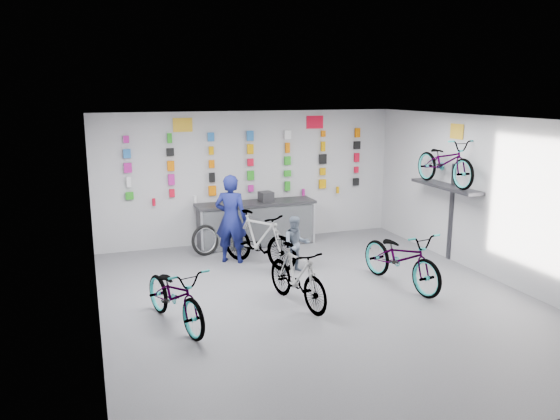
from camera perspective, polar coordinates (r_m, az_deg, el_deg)
name	(u,v)px	position (r m, az deg, el deg)	size (l,w,h in m)	color
floor	(319,300)	(9.32, 4.06, -9.35)	(8.00, 8.00, 0.00)	#4F4F54
ceiling	(322,120)	(8.67, 4.37, 9.39)	(8.00, 8.00, 0.00)	white
wall_back	(250,177)	(12.57, -3.18, 3.46)	(7.00, 7.00, 0.00)	#BABABC
wall_front	(490,300)	(5.61, 21.12, -8.80)	(7.00, 7.00, 0.00)	#BABABC
wall_left	(93,231)	(8.15, -18.95, -2.13)	(8.00, 8.00, 0.00)	#BABABC
wall_right	(495,199)	(10.76, 21.53, 1.08)	(8.00, 8.00, 0.00)	#BABABC
counter	(256,224)	(12.34, -2.51, -1.51)	(2.70, 0.66, 1.00)	black
merch_wall	(251,165)	(12.47, -3.02, 4.72)	(5.56, 0.08, 1.56)	#228F1A
wall_bracket	(446,190)	(11.57, 17.00, 1.97)	(0.39, 1.90, 2.00)	#333338
sign_left	(183,125)	(12.09, -10.13, 8.74)	(0.42, 0.02, 0.30)	gold
sign_right	(315,122)	(12.97, 3.66, 9.15)	(0.42, 0.02, 0.30)	red
sign_side	(457,131)	(11.52, 17.99, 7.82)	(0.02, 0.40, 0.30)	gold
bike_left	(175,295)	(8.33, -10.88, -8.72)	(0.64, 1.82, 0.96)	gray
bike_center	(297,276)	(8.93, 1.80, -6.89)	(0.47, 1.66, 1.00)	gray
bike_right	(401,258)	(10.02, 12.57, -4.87)	(0.70, 2.01, 1.06)	gray
bike_service	(259,239)	(10.88, -2.24, -3.03)	(0.52, 1.86, 1.11)	gray
bike_wall	(445,162)	(11.44, 16.87, 4.85)	(0.63, 1.80, 0.95)	gray
clerk	(231,219)	(11.08, -5.14, -0.92)	(0.66, 0.43, 1.81)	#0F144B
customer	(296,244)	(10.50, 1.67, -3.62)	(0.54, 0.42, 1.11)	slate
spare_wheel	(205,240)	(11.74, -7.81, -3.15)	(0.67, 0.36, 0.66)	black
register	(266,197)	(12.29, -1.47, 1.42)	(0.28, 0.30, 0.22)	black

